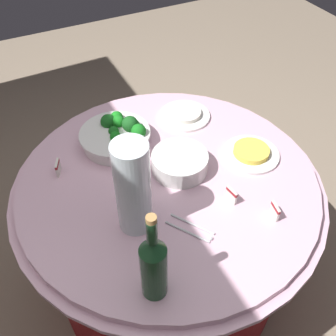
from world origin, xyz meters
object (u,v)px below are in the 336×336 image
(wine_bottle, at_px, (154,266))
(broccoli_bowl, at_px, (117,135))
(plate_stack, at_px, (180,163))
(food_plate_rice, at_px, (185,115))
(label_placard_mid, at_px, (275,210))
(label_placard_rear, at_px, (231,195))
(serving_tongs, at_px, (192,229))
(decorative_fruit_vase, at_px, (133,193))
(food_plate_fried_egg, at_px, (251,153))
(label_placard_front, at_px, (58,167))

(wine_bottle, bearing_deg, broccoli_bowl, -12.22)
(plate_stack, relative_size, food_plate_rice, 0.95)
(plate_stack, distance_m, wine_bottle, 0.50)
(wine_bottle, height_order, label_placard_mid, wine_bottle)
(food_plate_rice, relative_size, label_placard_rear, 4.00)
(broccoli_bowl, bearing_deg, serving_tongs, -173.41)
(label_placard_mid, distance_m, label_placard_rear, 0.15)
(plate_stack, xyz_separation_m, serving_tongs, (-0.26, 0.09, -0.03))
(wine_bottle, relative_size, food_plate_rice, 1.53)
(decorative_fruit_vase, xyz_separation_m, food_plate_fried_egg, (0.10, -0.53, -0.14))
(broccoli_bowl, distance_m, food_plate_rice, 0.33)
(broccoli_bowl, height_order, serving_tongs, broccoli_bowl)
(food_plate_fried_egg, bearing_deg, food_plate_rice, 18.91)
(wine_bottle, bearing_deg, food_plate_fried_egg, -59.21)
(wine_bottle, bearing_deg, food_plate_rice, -34.36)
(serving_tongs, xyz_separation_m, label_placard_mid, (-0.07, -0.27, 0.03))
(decorative_fruit_vase, relative_size, label_placard_mid, 6.18)
(serving_tongs, height_order, food_plate_rice, food_plate_rice)
(decorative_fruit_vase, bearing_deg, plate_stack, -57.28)
(broccoli_bowl, height_order, label_placard_front, broccoli_bowl)
(label_placard_rear, bearing_deg, serving_tongs, 104.88)
(broccoli_bowl, height_order, label_placard_rear, broccoli_bowl)
(serving_tongs, xyz_separation_m, label_placard_rear, (0.05, -0.18, 0.03))
(wine_bottle, bearing_deg, label_placard_mid, -82.58)
(plate_stack, xyz_separation_m, label_placard_mid, (-0.34, -0.18, -0.00))
(broccoli_bowl, height_order, plate_stack, broccoli_bowl)
(broccoli_bowl, bearing_deg, food_plate_rice, -84.03)
(label_placard_front, distance_m, label_placard_rear, 0.64)
(label_placard_mid, bearing_deg, label_placard_front, 48.31)
(wine_bottle, bearing_deg, label_placard_rear, -64.10)
(label_placard_mid, bearing_deg, food_plate_rice, 0.65)
(plate_stack, relative_size, serving_tongs, 1.33)
(food_plate_fried_egg, xyz_separation_m, label_placard_rear, (-0.16, 0.20, 0.02))
(serving_tongs, bearing_deg, wine_bottle, 124.49)
(broccoli_bowl, xyz_separation_m, wine_bottle, (-0.64, 0.14, 0.09))
(food_plate_fried_egg, relative_size, food_plate_rice, 1.00)
(wine_bottle, xyz_separation_m, food_plate_fried_egg, (0.34, -0.57, -0.12))
(decorative_fruit_vase, height_order, food_plate_fried_egg, decorative_fruit_vase)
(plate_stack, relative_size, wine_bottle, 0.62)
(broccoli_bowl, xyz_separation_m, food_plate_fried_egg, (-0.30, -0.44, -0.03))
(label_placard_front, xyz_separation_m, label_placard_rear, (-0.40, -0.50, 0.00))
(label_placard_mid, bearing_deg, wine_bottle, 97.42)
(food_plate_fried_egg, height_order, label_placard_rear, label_placard_rear)
(wine_bottle, height_order, label_placard_rear, wine_bottle)
(broccoli_bowl, xyz_separation_m, label_placard_rear, (-0.46, -0.24, -0.01))
(plate_stack, xyz_separation_m, label_placard_front, (0.18, 0.41, -0.00))
(label_placard_mid, bearing_deg, label_placard_rear, 36.44)
(food_plate_fried_egg, xyz_separation_m, label_placard_mid, (-0.28, 0.11, 0.02))
(serving_tongs, height_order, food_plate_fried_egg, food_plate_fried_egg)
(serving_tongs, distance_m, food_plate_fried_egg, 0.43)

